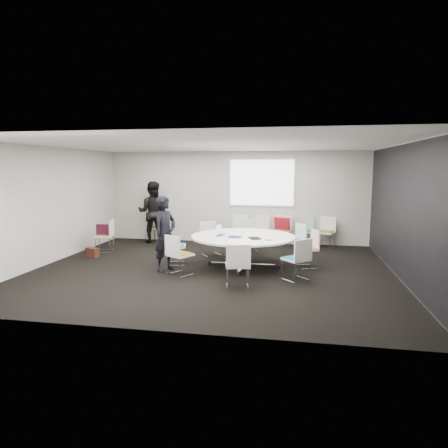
% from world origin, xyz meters
% --- Properties ---
extents(room_shell, '(8.08, 7.08, 2.88)m').
position_xyz_m(room_shell, '(0.09, 0.00, 1.40)').
color(room_shell, black).
rests_on(room_shell, ground).
extents(conference_table, '(2.42, 2.42, 0.73)m').
position_xyz_m(conference_table, '(0.65, 0.45, 0.56)').
color(conference_table, silver).
rests_on(conference_table, ground).
extents(projection_screen, '(1.90, 0.03, 1.35)m').
position_xyz_m(projection_screen, '(0.80, 3.46, 1.85)').
color(projection_screen, white).
rests_on(projection_screen, room_shell).
extents(chair_ring_a, '(0.58, 0.59, 0.88)m').
position_xyz_m(chair_ring_a, '(2.11, 0.60, 0.28)').
color(chair_ring_a, silver).
rests_on(chair_ring_a, ground).
extents(chair_ring_b, '(0.63, 0.63, 0.88)m').
position_xyz_m(chair_ring_b, '(1.83, 1.50, 0.28)').
color(chair_ring_b, silver).
rests_on(chair_ring_b, ground).
extents(chair_ring_c, '(0.60, 0.60, 0.88)m').
position_xyz_m(chair_ring_c, '(0.63, 2.10, 0.28)').
color(chair_ring_c, silver).
rests_on(chair_ring_c, ground).
extents(chair_ring_d, '(0.64, 0.64, 0.88)m').
position_xyz_m(chair_ring_d, '(-0.35, 1.50, 0.28)').
color(chair_ring_d, silver).
rests_on(chair_ring_d, ground).
extents(chair_ring_e, '(0.55, 0.55, 0.88)m').
position_xyz_m(chair_ring_e, '(-0.97, 0.37, 0.28)').
color(chair_ring_e, silver).
rests_on(chair_ring_e, ground).
extents(chair_ring_f, '(0.63, 0.62, 0.88)m').
position_xyz_m(chair_ring_f, '(-0.60, -0.56, 0.28)').
color(chair_ring_f, silver).
rests_on(chair_ring_f, ground).
extents(chair_ring_g, '(0.54, 0.53, 0.88)m').
position_xyz_m(chair_ring_g, '(0.77, -1.25, 0.28)').
color(chair_ring_g, silver).
rests_on(chair_ring_g, ground).
extents(chair_ring_h, '(0.64, 0.64, 0.88)m').
position_xyz_m(chair_ring_h, '(1.87, -0.52, 0.28)').
color(chair_ring_h, silver).
rests_on(chair_ring_h, ground).
extents(chair_back_a, '(0.50, 0.49, 0.88)m').
position_xyz_m(chair_back_a, '(0.14, 3.15, 0.28)').
color(chair_back_a, silver).
rests_on(chair_back_a, ground).
extents(chair_back_b, '(0.47, 0.46, 0.88)m').
position_xyz_m(chair_back_b, '(0.83, 3.16, 0.28)').
color(chair_back_b, silver).
rests_on(chair_back_b, ground).
extents(chair_back_c, '(0.55, 0.54, 0.88)m').
position_xyz_m(chair_back_c, '(1.46, 3.17, 0.28)').
color(chair_back_c, silver).
rests_on(chair_back_c, ground).
extents(chair_back_d, '(0.58, 0.57, 0.88)m').
position_xyz_m(chair_back_d, '(2.21, 3.16, 0.28)').
color(chair_back_d, silver).
rests_on(chair_back_d, ground).
extents(chair_back_e, '(0.59, 0.59, 0.88)m').
position_xyz_m(chair_back_e, '(2.71, 3.12, 0.28)').
color(chair_back_e, silver).
rests_on(chair_back_e, ground).
extents(chair_spare_left, '(0.54, 0.54, 0.88)m').
position_xyz_m(chair_spare_left, '(-3.33, 1.43, 0.28)').
color(chair_spare_left, silver).
rests_on(chair_spare_left, ground).
extents(chair_person_back, '(0.60, 0.59, 0.88)m').
position_xyz_m(chair_person_back, '(-2.51, 3.16, 0.28)').
color(chair_person_back, silver).
rests_on(chair_person_back, ground).
extents(person_main, '(0.62, 0.72, 1.68)m').
position_xyz_m(person_main, '(-1.02, -0.24, 0.84)').
color(person_main, black).
rests_on(person_main, ground).
extents(person_back, '(1.01, 0.84, 1.89)m').
position_xyz_m(person_back, '(-2.52, 3.00, 0.94)').
color(person_back, black).
rests_on(person_back, ground).
extents(laptop, '(0.25, 0.33, 0.02)m').
position_xyz_m(laptop, '(0.15, 0.35, 0.74)').
color(laptop, '#333338').
rests_on(laptop, conference_table).
extents(laptop_lid, '(0.07, 0.30, 0.22)m').
position_xyz_m(laptop_lid, '(0.07, 0.44, 0.86)').
color(laptop_lid, silver).
rests_on(laptop_lid, conference_table).
extents(notebook_black, '(0.33, 0.36, 0.02)m').
position_xyz_m(notebook_black, '(0.95, 0.11, 0.74)').
color(notebook_black, black).
rests_on(notebook_black, conference_table).
extents(tablet_folio, '(0.30, 0.26, 0.03)m').
position_xyz_m(tablet_folio, '(0.48, 0.20, 0.74)').
color(tablet_folio, navy).
rests_on(tablet_folio, conference_table).
extents(papers_right, '(0.35, 0.29, 0.00)m').
position_xyz_m(papers_right, '(1.31, 0.59, 0.73)').
color(papers_right, white).
rests_on(papers_right, conference_table).
extents(papers_front, '(0.34, 0.27, 0.00)m').
position_xyz_m(papers_front, '(1.43, 0.27, 0.73)').
color(papers_front, silver).
rests_on(papers_front, conference_table).
extents(cup, '(0.08, 0.08, 0.09)m').
position_xyz_m(cup, '(0.58, 0.82, 0.78)').
color(cup, white).
rests_on(cup, conference_table).
extents(phone, '(0.16, 0.12, 0.01)m').
position_xyz_m(phone, '(1.26, -0.03, 0.73)').
color(phone, black).
rests_on(phone, conference_table).
extents(maroon_bag, '(0.41, 0.17, 0.28)m').
position_xyz_m(maroon_bag, '(-3.34, 1.43, 0.62)').
color(maroon_bag, '#431224').
rests_on(maroon_bag, chair_spare_left).
extents(brown_bag, '(0.39, 0.28, 0.24)m').
position_xyz_m(brown_bag, '(-3.33, 0.73, 0.12)').
color(brown_bag, '#361B11').
rests_on(brown_bag, ground).
extents(red_jacket, '(0.47, 0.27, 0.36)m').
position_xyz_m(red_jacket, '(1.45, 2.94, 0.70)').
color(red_jacket, '#A81420').
rests_on(red_jacket, chair_back_c).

